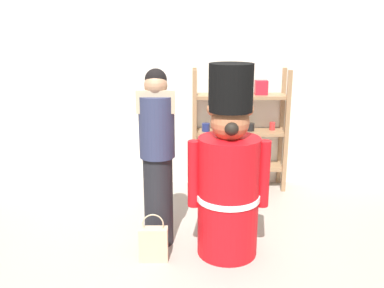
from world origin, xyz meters
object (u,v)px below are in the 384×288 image
(teddy_bear_guard, at_px, (228,177))
(shopping_bag, at_px, (153,243))
(merchandise_shelf, at_px, (239,129))
(person_shopper, at_px, (157,156))

(teddy_bear_guard, xyz_separation_m, shopping_bag, (-0.65, -0.14, -0.56))
(merchandise_shelf, height_order, person_shopper, person_shopper)
(merchandise_shelf, distance_m, shopping_bag, 2.07)
(merchandise_shelf, distance_m, teddy_bear_guard, 1.63)
(person_shopper, bearing_deg, merchandise_shelf, 57.90)
(teddy_bear_guard, bearing_deg, merchandise_shelf, 80.52)
(teddy_bear_guard, bearing_deg, person_shopper, 164.18)
(merchandise_shelf, height_order, teddy_bear_guard, teddy_bear_guard)
(merchandise_shelf, xyz_separation_m, teddy_bear_guard, (-0.27, -1.61, -0.04))
(merchandise_shelf, xyz_separation_m, shopping_bag, (-0.92, -1.75, -0.60))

